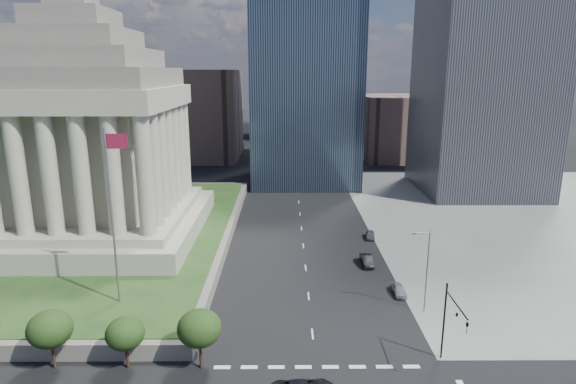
{
  "coord_description": "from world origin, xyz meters",
  "views": [
    {
      "loc": [
        -2.9,
        -26.63,
        27.6
      ],
      "look_at": [
        -2.64,
        21.86,
        15.38
      ],
      "focal_mm": 30.0,
      "sensor_mm": 36.0,
      "label": 1
    }
  ],
  "objects_px": {
    "traffic_signal_ne": "(451,319)",
    "flagpole": "(113,208)",
    "parked_sedan_mid": "(367,260)",
    "parked_sedan_near": "(399,290)",
    "war_memorial": "(83,113)",
    "street_lamp_north": "(426,267)",
    "parked_sedan_far": "(370,235)"
  },
  "relations": [
    {
      "from": "war_memorial",
      "to": "street_lamp_north",
      "type": "distance_m",
      "value": 54.92
    },
    {
      "from": "parked_sedan_near",
      "to": "street_lamp_north",
      "type": "bearing_deg",
      "value": -67.76
    },
    {
      "from": "street_lamp_north",
      "to": "parked_sedan_near",
      "type": "relative_size",
      "value": 2.67
    },
    {
      "from": "war_memorial",
      "to": "parked_sedan_mid",
      "type": "bearing_deg",
      "value": -11.82
    },
    {
      "from": "street_lamp_north",
      "to": "war_memorial",
      "type": "bearing_deg",
      "value": 154.08
    },
    {
      "from": "flagpole",
      "to": "parked_sedan_near",
      "type": "height_order",
      "value": "flagpole"
    },
    {
      "from": "war_memorial",
      "to": "traffic_signal_ne",
      "type": "relative_size",
      "value": 4.88
    },
    {
      "from": "flagpole",
      "to": "traffic_signal_ne",
      "type": "xyz_separation_m",
      "value": [
        34.33,
        -10.3,
        -7.86
      ]
    },
    {
      "from": "traffic_signal_ne",
      "to": "street_lamp_north",
      "type": "distance_m",
      "value": 11.34
    },
    {
      "from": "parked_sedan_near",
      "to": "parked_sedan_mid",
      "type": "xyz_separation_m",
      "value": [
        -2.5,
        9.54,
        0.08
      ]
    },
    {
      "from": "war_memorial",
      "to": "traffic_signal_ne",
      "type": "xyz_separation_m",
      "value": [
        46.5,
        -34.3,
        -16.15
      ]
    },
    {
      "from": "street_lamp_north",
      "to": "parked_sedan_mid",
      "type": "relative_size",
      "value": 2.31
    },
    {
      "from": "flagpole",
      "to": "traffic_signal_ne",
      "type": "relative_size",
      "value": 2.5
    },
    {
      "from": "war_memorial",
      "to": "traffic_signal_ne",
      "type": "distance_m",
      "value": 60.0
    },
    {
      "from": "traffic_signal_ne",
      "to": "parked_sedan_near",
      "type": "relative_size",
      "value": 2.14
    },
    {
      "from": "flagpole",
      "to": "parked_sedan_far",
      "type": "xyz_separation_m",
      "value": [
        33.33,
        26.54,
        -12.48
      ]
    },
    {
      "from": "war_memorial",
      "to": "parked_sedan_near",
      "type": "bearing_deg",
      "value": -22.17
    },
    {
      "from": "flagpole",
      "to": "parked_sedan_mid",
      "type": "bearing_deg",
      "value": 25.95
    },
    {
      "from": "parked_sedan_mid",
      "to": "parked_sedan_far",
      "type": "xyz_separation_m",
      "value": [
        2.5,
        11.54,
        -0.08
      ]
    },
    {
      "from": "war_memorial",
      "to": "flagpole",
      "type": "bearing_deg",
      "value": -63.11
    },
    {
      "from": "flagpole",
      "to": "parked_sedan_mid",
      "type": "xyz_separation_m",
      "value": [
        30.83,
        15.0,
        -12.4
      ]
    },
    {
      "from": "traffic_signal_ne",
      "to": "parked_sedan_far",
      "type": "height_order",
      "value": "traffic_signal_ne"
    },
    {
      "from": "parked_sedan_mid",
      "to": "street_lamp_north",
      "type": "bearing_deg",
      "value": -74.63
    },
    {
      "from": "flagpole",
      "to": "street_lamp_north",
      "type": "xyz_separation_m",
      "value": [
        35.16,
        1.0,
        -7.45
      ]
    },
    {
      "from": "traffic_signal_ne",
      "to": "flagpole",
      "type": "bearing_deg",
      "value": 163.29
    },
    {
      "from": "street_lamp_north",
      "to": "parked_sedan_far",
      "type": "xyz_separation_m",
      "value": [
        -1.83,
        25.54,
        -5.03
      ]
    },
    {
      "from": "flagpole",
      "to": "parked_sedan_near",
      "type": "relative_size",
      "value": 5.34
    },
    {
      "from": "street_lamp_north",
      "to": "parked_sedan_mid",
      "type": "distance_m",
      "value": 15.47
    },
    {
      "from": "war_memorial",
      "to": "parked_sedan_near",
      "type": "distance_m",
      "value": 53.34
    },
    {
      "from": "street_lamp_north",
      "to": "traffic_signal_ne",
      "type": "bearing_deg",
      "value": -94.19
    },
    {
      "from": "traffic_signal_ne",
      "to": "parked_sedan_far",
      "type": "relative_size",
      "value": 2.16
    },
    {
      "from": "traffic_signal_ne",
      "to": "parked_sedan_mid",
      "type": "xyz_separation_m",
      "value": [
        -3.5,
        25.31,
        -4.54
      ]
    }
  ]
}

